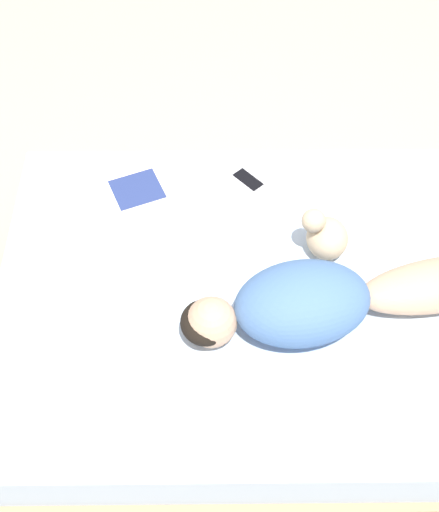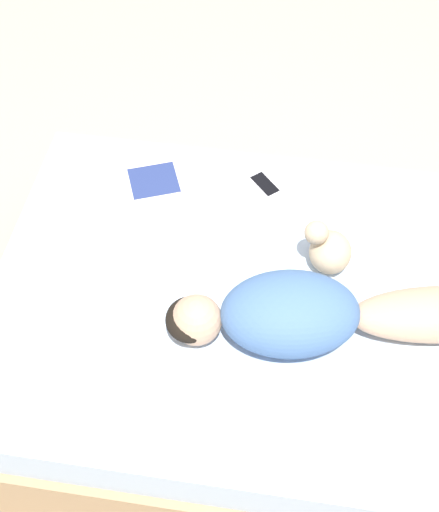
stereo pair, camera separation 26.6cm
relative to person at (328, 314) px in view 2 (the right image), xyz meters
name	(u,v)px [view 2 (the right image)]	position (x,y,z in m)	size (l,w,h in m)	color
ground_plane	(271,372)	(0.12, 0.17, -0.67)	(12.00, 12.00, 0.00)	#B7A88E
bed	(275,338)	(0.12, 0.17, -0.39)	(1.52, 2.20, 0.57)	tan
person	(328,314)	(0.00, 0.00, 0.00)	(0.48, 1.30, 0.23)	tan
open_magazine	(160,204)	(0.49, 0.70, -0.09)	(0.62, 0.47, 0.01)	silver
cell_phone	(265,185)	(0.67, 0.29, -0.09)	(0.17, 0.16, 0.01)	silver
plush_toy	(328,249)	(0.29, 0.01, -0.01)	(0.18, 0.19, 0.22)	#D1B289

